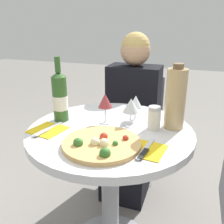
# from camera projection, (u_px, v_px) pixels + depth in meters

# --- Properties ---
(dining_table) EXTENTS (0.80, 0.80, 0.76)m
(dining_table) POSITION_uv_depth(u_px,v_px,m) (110.00, 163.00, 1.28)
(dining_table) COLOR gray
(dining_table) RESTS_ON ground_plane
(chair_behind_diner) EXTENTS (0.39, 0.39, 0.85)m
(chair_behind_diner) POSITION_uv_depth(u_px,v_px,m) (135.00, 132.00, 2.01)
(chair_behind_diner) COLOR slate
(chair_behind_diner) RESTS_ON ground_plane
(seated_diner) EXTENTS (0.37, 0.46, 1.18)m
(seated_diner) POSITION_uv_depth(u_px,v_px,m) (131.00, 123.00, 1.84)
(seated_diner) COLOR black
(seated_diner) RESTS_ON ground_plane
(pizza_large) EXTENTS (0.33, 0.33, 0.05)m
(pizza_large) POSITION_uv_depth(u_px,v_px,m) (101.00, 144.00, 1.04)
(pizza_large) COLOR tan
(pizza_large) RESTS_ON dining_table
(wine_bottle) EXTENTS (0.08, 0.08, 0.33)m
(wine_bottle) POSITION_uv_depth(u_px,v_px,m) (60.00, 97.00, 1.27)
(wine_bottle) COLOR #2D5623
(wine_bottle) RESTS_ON dining_table
(tall_carafe) EXTENTS (0.10, 0.10, 0.31)m
(tall_carafe) POSITION_uv_depth(u_px,v_px,m) (176.00, 99.00, 1.18)
(tall_carafe) COLOR tan
(tall_carafe) RESTS_ON dining_table
(sugar_shaker) EXTENTS (0.06, 0.06, 0.11)m
(sugar_shaker) POSITION_uv_depth(u_px,v_px,m) (154.00, 118.00, 1.19)
(sugar_shaker) COLOR silver
(sugar_shaker) RESTS_ON dining_table
(wine_glass_front_left) EXTENTS (0.07, 0.07, 0.15)m
(wine_glass_front_left) POSITION_uv_depth(u_px,v_px,m) (105.00, 101.00, 1.24)
(wine_glass_front_left) COLOR silver
(wine_glass_front_left) RESTS_ON dining_table
(wine_glass_back_right) EXTENTS (0.07, 0.07, 0.13)m
(wine_glass_back_right) POSITION_uv_depth(u_px,v_px,m) (136.00, 102.00, 1.29)
(wine_glass_back_right) COLOR silver
(wine_glass_back_right) RESTS_ON dining_table
(wine_glass_front_right) EXTENTS (0.08, 0.08, 0.14)m
(wine_glass_front_right) POSITION_uv_depth(u_px,v_px,m) (131.00, 106.00, 1.21)
(wine_glass_front_right) COLOR silver
(wine_glass_front_right) RESTS_ON dining_table
(place_setting_left) EXTENTS (0.18, 0.19, 0.01)m
(place_setting_left) POSITION_uv_depth(u_px,v_px,m) (47.00, 130.00, 1.19)
(place_setting_left) COLOR gold
(place_setting_left) RESTS_ON dining_table
(place_setting_right) EXTENTS (0.17, 0.19, 0.01)m
(place_setting_right) POSITION_uv_depth(u_px,v_px,m) (145.00, 150.00, 1.01)
(place_setting_right) COLOR gold
(place_setting_right) RESTS_ON dining_table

